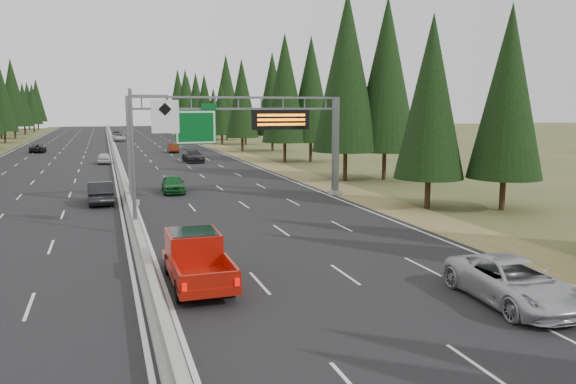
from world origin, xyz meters
The scene contains 16 objects.
road centered at (0.00, 80.00, 0.04)m, with size 32.00×260.00×0.08m, color black.
shoulder_right centered at (17.80, 80.00, 0.03)m, with size 3.60×260.00×0.06m, color olive.
median_barrier centered at (0.00, 80.00, 0.41)m, with size 0.70×260.00×0.85m.
sign_gantry centered at (8.92, 34.88, 5.27)m, with size 16.75×0.98×7.80m.
hov_sign_pole centered at (0.58, 24.97, 4.72)m, with size 2.80×0.50×8.00m.
tree_row_right centered at (22.34, 67.87, 9.34)m, with size 10.96×239.53×18.55m.
silver_minivan centered at (12.30, 9.39, 0.88)m, with size 2.67×5.79×1.61m, color #B2B2B7.
red_pickup centered at (1.85, 15.59, 1.18)m, with size 2.17×6.08×1.98m.
car_ahead_green centered at (3.82, 40.00, 0.82)m, with size 1.75×4.35×1.48m, color #145B22.
car_ahead_dkred centered at (8.75, 81.69, 0.78)m, with size 1.47×4.22×1.39m, color #591E0C.
car_ahead_dkgrey centered at (9.35, 65.49, 0.85)m, with size 2.15×5.28×1.53m, color black.
car_ahead_white centered at (1.50, 115.20, 0.84)m, with size 2.52×5.47×1.52m, color silver.
car_ahead_far centered at (1.50, 130.72, 0.84)m, with size 1.78×4.43×1.51m, color black.
car_onc_near centered at (-1.88, 36.30, 0.90)m, with size 1.73×4.96×1.63m, color black.
car_onc_white centered at (-1.50, 67.06, 0.77)m, with size 1.62×4.04×1.38m, color silver.
car_onc_far centered at (-11.26, 88.56, 0.75)m, with size 2.21×4.79×1.33m, color black.
Camera 1 is at (-1.46, -6.55, 7.11)m, focal length 35.00 mm.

